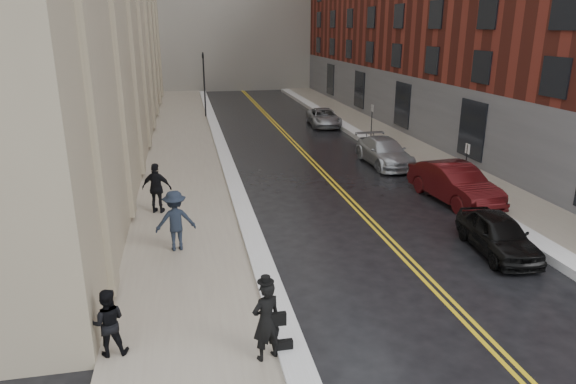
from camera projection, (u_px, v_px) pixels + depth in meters
name	position (u px, v px, depth m)	size (l,w,h in m)	color
ground	(351.00, 295.00, 14.32)	(160.00, 160.00, 0.00)	black
sidewalk_left	(183.00, 160.00, 28.37)	(4.00, 64.00, 0.15)	gray
sidewalk_right	(411.00, 149.00, 30.91)	(3.00, 64.00, 0.15)	gray
lane_stripe_a	(304.00, 156.00, 29.69)	(0.12, 64.00, 0.01)	gold
lane_stripe_b	(308.00, 156.00, 29.73)	(0.12, 64.00, 0.01)	gold
snow_ridge_left	(225.00, 157.00, 28.79)	(0.70, 60.80, 0.26)	silver
snow_ridge_right	(382.00, 150.00, 30.53)	(0.85, 60.80, 0.30)	silver
traffic_signal	(204.00, 80.00, 40.86)	(0.18, 0.15, 5.20)	black
parking_sign_near	(466.00, 163.00, 22.84)	(0.06, 0.35, 2.23)	black
parking_sign_far	(372.00, 118.00, 34.03)	(0.06, 0.35, 2.23)	black
car_black	(498.00, 234.00, 16.83)	(1.56, 3.87, 1.32)	black
car_maroon	(454.00, 183.00, 21.78)	(1.71, 4.89, 1.61)	#420B0D
car_silver_near	(384.00, 152.00, 27.61)	(1.97, 4.85, 1.41)	#A3A6AA
car_silver_far	(324.00, 117.00, 38.40)	(2.12, 4.60, 1.28)	#979A9F
pedestrian_main	(266.00, 321.00, 11.10)	(0.68, 0.45, 1.88)	black
pedestrian_a	(108.00, 322.00, 11.30)	(0.77, 0.60, 1.59)	black
pedestrian_b	(175.00, 221.00, 16.62)	(1.30, 0.75, 2.01)	#1A222F
pedestrian_c	(157.00, 188.00, 19.97)	(1.17, 0.49, 1.99)	black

